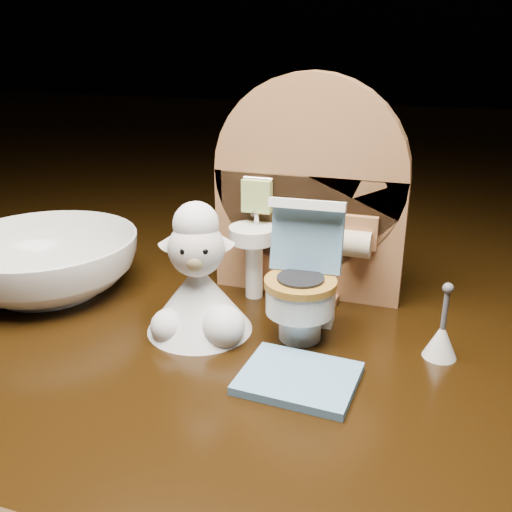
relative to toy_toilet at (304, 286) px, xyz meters
The scene contains 6 objects.
backdrop_panel 0.07m from the toy_toilet, 102.31° to the left, with size 0.13×0.05×0.15m.
toy_toilet is the anchor object (origin of this frame).
bath_mat 0.06m from the toy_toilet, 78.45° to the right, with size 0.06×0.05×0.00m, color #5D8DB6.
toilet_brush 0.08m from the toy_toilet, ahead, with size 0.02×0.02×0.05m.
plush_lamb 0.06m from the toy_toilet, 163.18° to the right, with size 0.07×0.07×0.08m.
ceramic_bowl 0.19m from the toy_toilet, behind, with size 0.13×0.13×0.04m, color white.
Camera 1 is at (0.08, -0.30, 0.17)m, focal length 40.00 mm.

